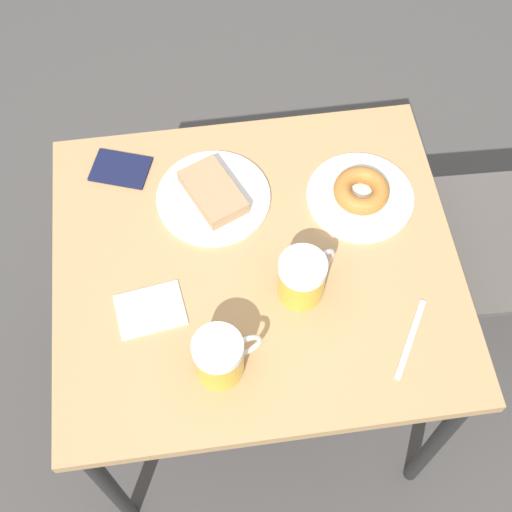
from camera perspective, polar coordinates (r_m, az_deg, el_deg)
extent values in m
plane|color=#474442|center=(2.12, 0.00, -9.65)|extent=(8.00, 8.00, 0.00)
cube|color=tan|center=(1.49, 0.00, -0.66)|extent=(0.75, 0.84, 0.03)
cylinder|color=black|center=(1.98, -12.30, 1.51)|extent=(0.04, 0.04, 0.67)
cylinder|color=black|center=(1.73, -11.63, -17.62)|extent=(0.04, 0.04, 0.67)
cylinder|color=black|center=(2.02, 9.47, 4.04)|extent=(0.04, 0.04, 0.67)
cylinder|color=black|center=(1.77, 14.26, -14.15)|extent=(0.04, 0.04, 0.67)
cylinder|color=#514C47|center=(2.12, 12.57, 1.70)|extent=(0.03, 0.03, 0.45)
cylinder|color=#514C47|center=(1.97, 14.62, -6.99)|extent=(0.03, 0.03, 0.45)
cylinder|color=white|center=(1.56, -3.42, 4.70)|extent=(0.25, 0.25, 0.01)
cube|color=tan|center=(1.54, -3.46, 5.15)|extent=(0.18, 0.15, 0.03)
cylinder|color=white|center=(1.58, 8.32, 4.71)|extent=(0.23, 0.23, 0.01)
torus|color=#B2702D|center=(1.56, 8.43, 5.21)|extent=(0.12, 0.12, 0.04)
cylinder|color=gold|center=(1.41, 3.65, -1.98)|extent=(0.09, 0.09, 0.09)
cylinder|color=white|center=(1.36, 3.78, -0.90)|extent=(0.10, 0.10, 0.02)
torus|color=silver|center=(1.42, 5.20, -0.57)|extent=(0.05, 0.07, 0.07)
cylinder|color=gold|center=(1.34, -2.99, -8.25)|extent=(0.09, 0.09, 0.09)
cylinder|color=white|center=(1.29, -3.10, -7.35)|extent=(0.10, 0.10, 0.02)
torus|color=silver|center=(1.34, -0.96, -7.25)|extent=(0.03, 0.07, 0.07)
cube|color=white|center=(1.44, -8.44, -4.28)|extent=(0.12, 0.15, 0.00)
cube|color=silver|center=(1.43, 12.26, -6.48)|extent=(0.16, 0.10, 0.00)
cube|color=#141938|center=(1.63, -10.78, 6.86)|extent=(0.13, 0.15, 0.01)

